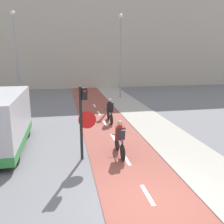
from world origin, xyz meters
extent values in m
plane|color=slate|center=(0.00, 0.00, 0.00)|extent=(120.00, 120.00, 0.00)
cube|color=brown|center=(0.00, 0.00, 0.01)|extent=(2.79, 60.00, 0.02)
cube|color=white|center=(0.00, 0.50, 0.02)|extent=(0.12, 1.10, 0.00)
cube|color=white|center=(0.00, 3.00, 0.02)|extent=(0.12, 1.10, 0.00)
cube|color=white|center=(0.00, 5.50, 0.02)|extent=(0.12, 1.10, 0.00)
cube|color=white|center=(0.00, 8.00, 0.02)|extent=(0.12, 1.10, 0.00)
cube|color=white|center=(0.00, 10.50, 0.02)|extent=(0.12, 1.10, 0.00)
cube|color=white|center=(0.00, 13.00, 0.02)|extent=(0.12, 1.10, 0.00)
cube|color=#B2A899|center=(0.00, 25.11, 5.35)|extent=(60.00, 5.00, 10.70)
cylinder|color=black|center=(-1.67, 3.40, 1.42)|extent=(0.11, 0.11, 2.83)
cube|color=black|center=(-1.51, 3.40, 2.56)|extent=(0.20, 0.20, 0.44)
sphere|color=red|center=(-1.51, 3.29, 2.67)|extent=(0.09, 0.09, 0.09)
cone|color=red|center=(-1.43, 3.39, 1.56)|extent=(0.67, 0.01, 0.67)
cone|color=silver|center=(-1.43, 3.40, 1.56)|extent=(0.60, 0.02, 0.60)
cylinder|color=gray|center=(-5.68, 14.81, 3.34)|extent=(0.14, 0.14, 6.69)
sphere|color=silver|center=(-5.68, 14.81, 6.79)|extent=(0.36, 0.36, 0.36)
cylinder|color=gray|center=(2.71, 15.95, 3.41)|extent=(0.14, 0.14, 6.82)
sphere|color=silver|center=(2.71, 15.95, 6.93)|extent=(0.36, 0.36, 0.36)
cylinder|color=black|center=(-0.16, 2.97, 0.31)|extent=(0.07, 0.62, 0.62)
cylinder|color=black|center=(-0.16, 4.03, 0.31)|extent=(0.07, 0.62, 0.62)
cylinder|color=navy|center=(-0.16, 3.70, 0.47)|extent=(0.04, 0.67, 0.39)
cylinder|color=navy|center=(-0.16, 3.21, 0.49)|extent=(0.04, 0.35, 0.41)
cylinder|color=navy|center=(-0.16, 3.54, 0.67)|extent=(0.04, 0.97, 0.07)
cylinder|color=navy|center=(-0.16, 3.17, 0.30)|extent=(0.04, 0.40, 0.05)
cylinder|color=black|center=(-0.16, 4.03, 0.70)|extent=(0.46, 0.03, 0.03)
cube|color=maroon|center=(-0.16, 3.42, 0.96)|extent=(0.36, 0.31, 0.59)
sphere|color=tan|center=(-0.16, 3.46, 1.34)|extent=(0.22, 0.22, 0.22)
cylinder|color=#232328|center=(-0.26, 3.39, 0.54)|extent=(0.04, 0.07, 0.39)
cylinder|color=#232328|center=(-0.06, 3.39, 0.54)|extent=(0.04, 0.07, 0.39)
cube|color=#28282D|center=(-0.16, 3.24, 0.98)|extent=(0.28, 0.23, 0.39)
cylinder|color=black|center=(0.34, 7.81, 0.30)|extent=(0.07, 0.59, 0.59)
cylinder|color=black|center=(0.34, 8.83, 0.30)|extent=(0.07, 0.59, 0.59)
cylinder|color=black|center=(0.34, 8.51, 0.45)|extent=(0.04, 0.65, 0.37)
cylinder|color=black|center=(0.34, 8.04, 0.47)|extent=(0.04, 0.33, 0.39)
cylinder|color=black|center=(0.34, 8.36, 0.64)|extent=(0.04, 0.94, 0.07)
cylinder|color=black|center=(0.34, 8.00, 0.29)|extent=(0.04, 0.39, 0.05)
cylinder|color=black|center=(0.34, 8.83, 0.67)|extent=(0.46, 0.03, 0.03)
cube|color=black|center=(0.34, 8.25, 0.93)|extent=(0.36, 0.31, 0.59)
sphere|color=tan|center=(0.34, 8.29, 1.31)|extent=(0.22, 0.22, 0.22)
cylinder|color=#232328|center=(0.24, 8.21, 0.52)|extent=(0.04, 0.07, 0.37)
cylinder|color=#232328|center=(0.44, 8.21, 0.52)|extent=(0.04, 0.07, 0.37)
cube|color=black|center=(-5.07, 7.39, 1.68)|extent=(1.95, 0.04, 0.70)
cylinder|color=black|center=(-4.09, 6.57, 0.35)|extent=(0.18, 0.70, 0.70)
cylinder|color=black|center=(-4.09, 3.43, 0.35)|extent=(0.18, 0.70, 0.70)
camera|label=1|loc=(-2.24, -5.64, 4.07)|focal=40.00mm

